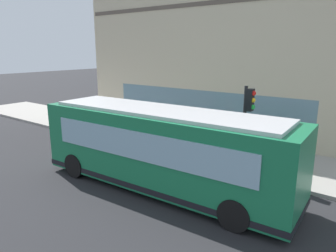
# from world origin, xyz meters

# --- Properties ---
(ground) EXTENTS (120.00, 120.00, 0.00)m
(ground) POSITION_xyz_m (0.00, 0.00, 0.00)
(ground) COLOR #262628
(sidewalk_curb) EXTENTS (4.49, 40.00, 0.15)m
(sidewalk_curb) POSITION_xyz_m (4.85, 0.00, 0.07)
(sidewalk_curb) COLOR #9E9991
(sidewalk_curb) RESTS_ON ground
(building_corner) EXTENTS (6.52, 18.48, 13.92)m
(building_corner) POSITION_xyz_m (10.33, 0.00, 6.95)
(building_corner) COLOR beige
(building_corner) RESTS_ON ground
(city_bus_nearside) EXTENTS (2.95, 10.14, 3.07)m
(city_bus_nearside) POSITION_xyz_m (-0.17, -2.66, 1.55)
(city_bus_nearside) COLOR #197247
(city_bus_nearside) RESTS_ON ground
(traffic_light_near_corner) EXTENTS (0.32, 0.49, 3.59)m
(traffic_light_near_corner) POSITION_xyz_m (3.04, -4.62, 2.66)
(traffic_light_near_corner) COLOR black
(traffic_light_near_corner) RESTS_ON sidewalk_curb
(fire_hydrant) EXTENTS (0.35, 0.35, 0.74)m
(fire_hydrant) POSITION_xyz_m (4.48, -6.75, 0.51)
(fire_hydrant) COLOR gold
(fire_hydrant) RESTS_ON sidewalk_curb
(pedestrian_walking_along_curb) EXTENTS (0.32, 0.32, 1.72)m
(pedestrian_walking_along_curb) POSITION_xyz_m (3.63, -0.30, 1.14)
(pedestrian_walking_along_curb) COLOR #3F8C4C
(pedestrian_walking_along_curb) RESTS_ON sidewalk_curb
(pedestrian_near_building_entrance) EXTENTS (0.32, 0.32, 1.69)m
(pedestrian_near_building_entrance) POSITION_xyz_m (5.97, 6.01, 1.12)
(pedestrian_near_building_entrance) COLOR gold
(pedestrian_near_building_entrance) RESTS_ON sidewalk_curb
(newspaper_vending_box) EXTENTS (0.44, 0.42, 0.90)m
(newspaper_vending_box) POSITION_xyz_m (4.13, 4.45, 0.60)
(newspaper_vending_box) COLOR #263F99
(newspaper_vending_box) RESTS_ON sidewalk_curb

